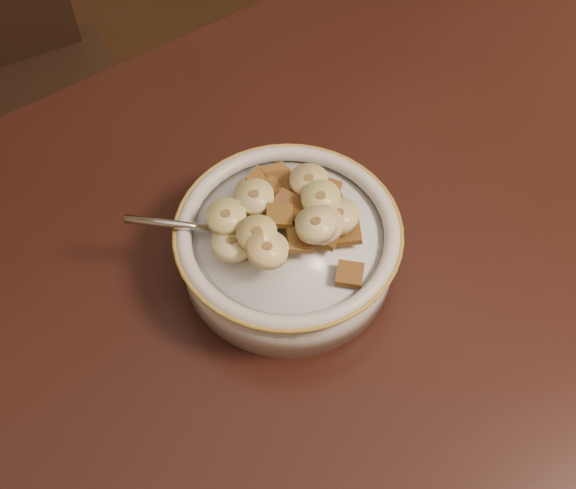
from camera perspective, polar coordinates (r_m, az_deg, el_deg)
table at (r=0.61m, az=14.53°, el=-8.05°), size 1.43×0.95×0.04m
chair at (r=1.17m, az=-21.79°, el=8.30°), size 0.48×0.48×0.95m
cereal_bowl at (r=0.59m, az=-0.00°, el=-0.50°), size 0.17×0.17×0.04m
milk at (r=0.58m, az=-0.00°, el=0.67°), size 0.14×0.14×0.00m
spoon at (r=0.57m, az=-2.79°, el=0.92°), size 0.05×0.05×0.01m
cereal_square_0 at (r=0.58m, az=0.96°, el=3.86°), size 0.03×0.03×0.01m
cereal_square_1 at (r=0.59m, az=-0.93°, el=4.29°), size 0.03×0.03×0.01m
cereal_square_2 at (r=0.60m, az=0.11°, el=4.94°), size 0.03×0.02×0.01m
cereal_square_3 at (r=0.59m, az=3.12°, el=4.50°), size 0.03×0.03×0.01m
cereal_square_4 at (r=0.60m, az=-0.91°, el=5.57°), size 0.02×0.02×0.01m
cereal_square_5 at (r=0.56m, az=-0.69°, el=2.29°), size 0.03×0.03×0.01m
cereal_square_6 at (r=0.58m, az=2.52°, el=3.79°), size 0.02×0.02×0.01m
cereal_square_7 at (r=0.56m, az=0.64°, el=2.61°), size 0.03×0.03×0.01m
cereal_square_8 at (r=0.56m, az=-2.66°, el=1.00°), size 0.03×0.03×0.01m
cereal_square_9 at (r=0.60m, az=-2.11°, el=5.25°), size 0.03×0.03×0.01m
cereal_square_10 at (r=0.56m, az=-4.11°, el=-0.38°), size 0.03×0.03×0.01m
cereal_square_11 at (r=0.57m, az=1.82°, el=3.17°), size 0.03×0.03×0.01m
cereal_square_12 at (r=0.59m, az=3.50°, el=3.31°), size 0.02×0.03×0.01m
cereal_square_13 at (r=0.56m, az=3.10°, el=0.70°), size 0.03×0.03×0.01m
cereal_square_14 at (r=0.57m, az=4.77°, el=0.91°), size 0.03×0.03×0.01m
cereal_square_15 at (r=0.58m, az=-1.10°, el=3.42°), size 0.03×0.03×0.01m
cereal_square_16 at (r=0.59m, az=-3.14°, el=4.17°), size 0.03×0.03×0.01m
cereal_square_17 at (r=0.60m, az=-0.75°, el=4.93°), size 0.03×0.03×0.01m
cereal_square_18 at (r=0.55m, az=4.90°, el=-2.34°), size 0.03×0.03×0.01m
cereal_square_19 at (r=0.57m, az=-0.12°, el=3.29°), size 0.03×0.03×0.01m
cereal_square_20 at (r=0.57m, az=-2.27°, el=2.49°), size 0.03×0.03×0.01m
cereal_square_21 at (r=0.57m, az=2.52°, el=2.55°), size 0.03×0.03×0.01m
cereal_square_22 at (r=0.55m, az=0.94°, el=0.35°), size 0.03×0.03×0.01m
cereal_square_23 at (r=0.57m, az=1.33°, el=2.44°), size 0.03×0.03×0.01m
cereal_square_24 at (r=0.55m, az=1.10°, el=0.46°), size 0.03×0.03×0.01m
banana_slice_0 at (r=0.57m, az=-2.74°, el=3.75°), size 0.04×0.04×0.01m
banana_slice_1 at (r=0.56m, az=4.02°, el=2.25°), size 0.03×0.03×0.01m
banana_slice_2 at (r=0.56m, az=-4.90°, el=2.17°), size 0.04×0.04×0.01m
banana_slice_3 at (r=0.57m, az=-2.67°, el=3.72°), size 0.03×0.03×0.01m
banana_slice_4 at (r=0.54m, az=-2.47°, el=0.82°), size 0.04×0.04×0.01m
banana_slice_5 at (r=0.53m, az=-1.63°, el=-0.43°), size 0.04×0.04×0.01m
banana_slice_6 at (r=0.55m, az=-4.47°, el=0.03°), size 0.04×0.04×0.02m
banana_slice_7 at (r=0.56m, az=2.60°, el=3.60°), size 0.03×0.03×0.02m
banana_slice_8 at (r=0.54m, az=2.21°, el=1.57°), size 0.03×0.03×0.01m
banana_slice_9 at (r=0.55m, az=2.77°, el=1.58°), size 0.04×0.04×0.01m
banana_slice_10 at (r=0.58m, az=1.66°, el=5.01°), size 0.04×0.04×0.01m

